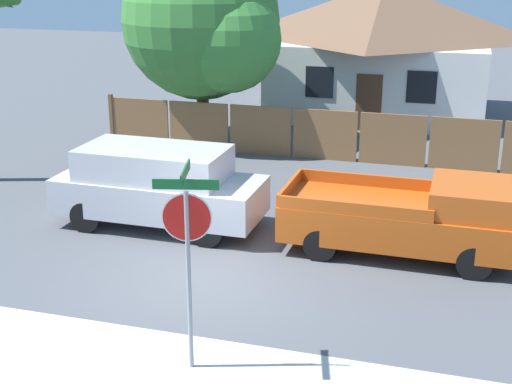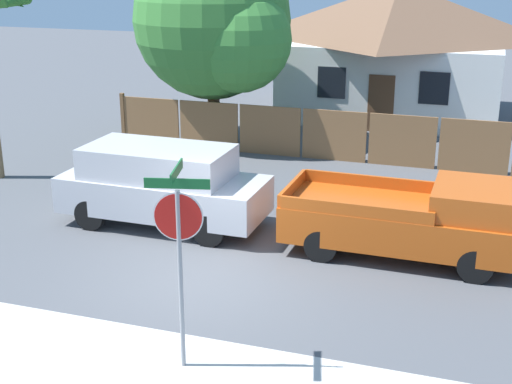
# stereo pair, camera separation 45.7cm
# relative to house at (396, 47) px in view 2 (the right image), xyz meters

# --- Properties ---
(ground_plane) EXTENTS (80.00, 80.00, 0.00)m
(ground_plane) POSITION_rel_house_xyz_m (-1.35, -16.21, -2.56)
(ground_plane) COLOR #4C4F54
(sidewalk_strip) EXTENTS (36.00, 3.20, 0.01)m
(sidewalk_strip) POSITION_rel_house_xyz_m (-1.35, -19.81, -2.56)
(sidewalk_strip) COLOR beige
(sidewalk_strip) RESTS_ON ground
(wooden_fence) EXTENTS (14.32, 0.12, 1.63)m
(wooden_fence) POSITION_rel_house_xyz_m (-0.77, -7.23, -1.79)
(wooden_fence) COLOR brown
(wooden_fence) RESTS_ON ground
(house) EXTENTS (8.47, 6.91, 4.94)m
(house) POSITION_rel_house_xyz_m (0.00, 0.00, 0.00)
(house) COLOR white
(house) RESTS_ON ground
(oak_tree) EXTENTS (5.29, 5.04, 6.46)m
(oak_tree) POSITION_rel_house_xyz_m (-4.86, -6.20, 1.27)
(oak_tree) COLOR brown
(oak_tree) RESTS_ON ground
(red_suv) EXTENTS (4.74, 1.96, 1.85)m
(red_suv) POSITION_rel_house_xyz_m (-3.37, -13.72, -1.57)
(red_suv) COLOR #B7B7BC
(red_suv) RESTS_ON ground
(orange_pickup) EXTENTS (4.91, 2.11, 1.63)m
(orange_pickup) POSITION_rel_house_xyz_m (2.31, -13.72, -1.76)
(orange_pickup) COLOR #B74C14
(orange_pickup) RESTS_ON ground
(stop_sign) EXTENTS (0.92, 0.83, 3.19)m
(stop_sign) POSITION_rel_house_xyz_m (-0.52, -19.07, -0.39)
(stop_sign) COLOR gray
(stop_sign) RESTS_ON ground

